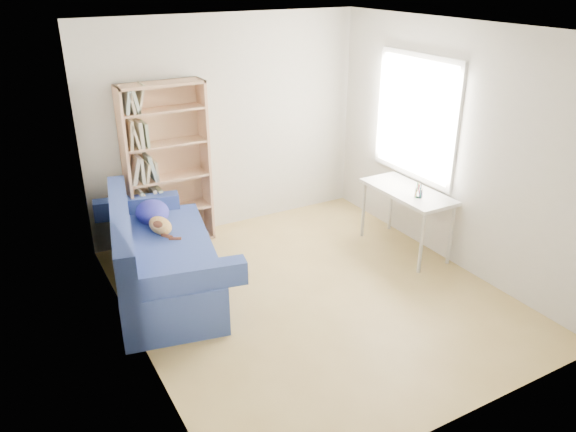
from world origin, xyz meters
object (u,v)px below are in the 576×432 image
object	(u,v)px
bookshelf	(168,173)
desk	(407,196)
pen_cup	(419,192)
sofa	(159,258)

from	to	relation	value
bookshelf	desk	world-z (taller)	bookshelf
bookshelf	pen_cup	world-z (taller)	bookshelf
sofa	pen_cup	distance (m)	2.87
desk	pen_cup	xyz separation A→B (m)	(-0.04, -0.22, 0.14)
sofa	bookshelf	xyz separation A→B (m)	(0.47, 0.99, 0.52)
bookshelf	pen_cup	distance (m)	2.85
pen_cup	desk	bearing A→B (deg)	80.02
sofa	desk	xyz separation A→B (m)	(2.78, -0.51, 0.31)
bookshelf	desk	size ratio (longest dim) A/B	1.68
desk	pen_cup	distance (m)	0.26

